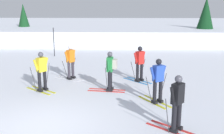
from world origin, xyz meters
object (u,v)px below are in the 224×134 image
at_px(skier_black, 177,102).
at_px(conifer_far_right, 206,16).
at_px(skier_red, 140,63).
at_px(skier_orange, 70,61).
at_px(skier_green, 110,69).
at_px(trail_marker_pole, 54,42).
at_px(conifer_far_left, 24,19).
at_px(skier_yellow, 42,70).
at_px(skier_blue, 158,80).

distance_m(skier_black, conifer_far_right, 19.24).
bearing_deg(skier_red, skier_orange, 174.64).
bearing_deg(skier_green, trail_marker_pole, 118.61).
bearing_deg(conifer_far_left, skier_yellow, -69.02).
relative_size(skier_yellow, trail_marker_pole, 0.86).
xyz_separation_m(skier_blue, conifer_far_right, (6.37, 15.85, 1.61)).
relative_size(skier_blue, conifer_far_left, 0.48).
height_order(skier_orange, skier_yellow, same).
height_order(skier_red, conifer_far_left, conifer_far_left).
xyz_separation_m(skier_black, conifer_far_right, (6.13, 18.17, 1.61)).
xyz_separation_m(trail_marker_pole, conifer_far_left, (-4.89, 8.30, 1.10)).
xyz_separation_m(skier_black, trail_marker_pole, (-6.27, 11.50, 0.08)).
height_order(skier_blue, skier_black, same).
bearing_deg(skier_yellow, trail_marker_pole, 99.48).
bearing_deg(skier_blue, trail_marker_pole, 123.30).
height_order(skier_red, skier_black, same).
relative_size(skier_red, skier_black, 1.00).
bearing_deg(skier_yellow, skier_orange, 65.09).
bearing_deg(skier_black, skier_orange, 126.20).
bearing_deg(conifer_far_right, skier_black, -108.65).
height_order(skier_black, skier_green, same).
xyz_separation_m(skier_orange, skier_green, (2.02, -1.80, 0.04)).
relative_size(skier_blue, skier_green, 1.00).
height_order(skier_blue, conifer_far_right, conifer_far_right).
distance_m(skier_red, conifer_far_left, 17.96).
bearing_deg(skier_blue, skier_black, -84.05).
height_order(trail_marker_pole, conifer_far_left, conifer_far_left).
bearing_deg(trail_marker_pole, skier_orange, -69.64).
distance_m(skier_blue, skier_red, 2.96).
relative_size(skier_yellow, skier_blue, 1.00).
xyz_separation_m(trail_marker_pole, conifer_far_right, (12.41, 6.66, 1.52)).
distance_m(skier_blue, trail_marker_pole, 10.99).
xyz_separation_m(skier_green, conifer_far_left, (-9.11, 16.05, 1.15)).
xyz_separation_m(conifer_far_left, conifer_far_right, (17.29, -1.64, 0.42)).
distance_m(trail_marker_pole, conifer_far_right, 14.16).
xyz_separation_m(skier_orange, skier_red, (3.35, -0.31, 0.00)).
distance_m(skier_red, trail_marker_pole, 8.37).
xyz_separation_m(skier_orange, skier_black, (4.07, -5.56, 0.00)).
height_order(skier_orange, conifer_far_right, conifer_far_right).
distance_m(skier_blue, conifer_far_left, 20.65).
bearing_deg(conifer_far_right, trail_marker_pole, -151.76).
relative_size(skier_red, conifer_far_left, 0.48).
relative_size(trail_marker_pole, conifer_far_left, 0.56).
bearing_deg(conifer_far_right, skier_orange, -128.98).
xyz_separation_m(skier_yellow, skier_blue, (4.72, -1.32, -0.00)).
relative_size(skier_yellow, conifer_far_right, 0.41).
relative_size(skier_red, trail_marker_pole, 0.86).
distance_m(skier_orange, skier_blue, 5.01).
distance_m(skier_yellow, skier_black, 6.15).
bearing_deg(skier_green, conifer_far_right, 60.40).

